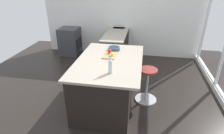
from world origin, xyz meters
TOP-DOWN VIEW (x-y plane):
  - ground_plane at (0.00, 0.00)m, footprint 6.78×6.78m
  - interior_partition_left at (-2.61, -0.00)m, footprint 0.15×4.85m
  - sink_cabinet at (-2.26, -0.03)m, footprint 2.44×0.60m
  - oven_range at (-2.26, -1.59)m, footprint 0.60×0.61m
  - kitchen_island at (0.11, 0.10)m, footprint 1.78×1.19m
  - stool_by_window at (-0.08, 0.88)m, footprint 0.44×0.44m
  - cutting_board at (-0.09, 0.12)m, footprint 0.36×0.24m
  - apple_red at (-0.16, 0.11)m, footprint 0.09×0.09m
  - apple_yellow at (-0.04, 0.16)m, footprint 0.07×0.07m
  - water_bottle at (0.61, 0.26)m, footprint 0.06×0.06m
  - fruit_bowl at (-0.41, 0.15)m, footprint 0.25×0.25m

SIDE VIEW (x-z plane):
  - ground_plane at x=0.00m, z-range 0.00..0.00m
  - stool_by_window at x=-0.08m, z-range -0.02..0.69m
  - oven_range at x=-2.26m, z-range 0.00..0.87m
  - sink_cabinet at x=-2.26m, z-range -0.13..1.04m
  - kitchen_island at x=0.11m, z-range 0.00..0.94m
  - cutting_board at x=-0.09m, z-range 0.93..0.95m
  - fruit_bowl at x=-0.41m, z-range 0.94..1.01m
  - apple_yellow at x=-0.04m, z-range 0.95..1.03m
  - apple_red at x=-0.16m, z-range 0.95..1.04m
  - water_bottle at x=0.61m, z-range 0.90..1.21m
  - interior_partition_left at x=-2.61m, z-range 0.00..2.64m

